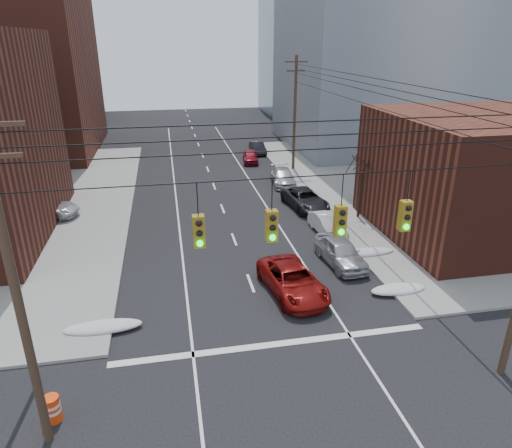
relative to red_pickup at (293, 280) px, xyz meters
name	(u,v)px	position (x,y,z in m)	size (l,w,h in m)	color
sidewalk_ne	(500,178)	(25.04, 16.43, -0.66)	(40.00, 40.00, 0.15)	gray
building_brick_far	(24,81)	(-27.96, 63.43, 5.26)	(22.00, 18.00, 12.00)	#4F2017
building_office	(385,38)	(20.04, 33.43, 11.76)	(22.00, 20.00, 25.00)	gray
building_glass	(326,48)	(22.04, 59.43, 10.26)	(20.00, 18.00, 22.00)	gray
building_storefront	(506,175)	(16.04, 5.43, 3.26)	(16.00, 12.00, 8.00)	#4F2017
utility_pole_left	(15,288)	(-10.46, -7.57, 5.05)	(2.20, 0.28, 11.00)	#473323
utility_pole_far	(295,112)	(6.54, 23.43, 5.05)	(2.20, 0.28, 11.00)	#473323
traffic_signals	(307,221)	(-1.86, -7.60, 6.43)	(17.00, 0.42, 2.02)	black
street_light	(10,253)	(-11.46, -4.57, 4.80)	(0.44, 0.44, 9.32)	gray
bare_tree	(360,189)	(7.63, 9.42, 1.58)	(2.09, 2.20, 4.93)	black
snow_nw	(103,327)	(-9.36, -1.57, -0.53)	(3.50, 1.08, 0.42)	silver
snow_ne	(398,289)	(5.44, -1.07, -0.53)	(3.00, 1.08, 0.42)	silver
snow_east_far	(363,253)	(5.44, 3.43, -0.53)	(4.00, 1.08, 0.42)	silver
red_pickup	(293,280)	(0.00, 0.00, 0.00)	(2.45, 5.31, 1.48)	maroon
parked_car_a	(341,252)	(3.67, 2.69, 0.04)	(1.83, 4.55, 1.55)	#B1B1B6
parked_car_b	(328,225)	(4.44, 7.14, -0.07)	(1.41, 4.03, 1.33)	silver
parked_car_c	(305,199)	(4.44, 12.37, -0.01)	(2.42, 5.24, 1.46)	black
parked_car_d	(283,177)	(4.30, 18.83, -0.04)	(1.96, 4.82, 1.40)	#B5B6BA
parked_car_e	(250,156)	(2.84, 27.27, -0.07)	(1.58, 3.94, 1.34)	maroon
parked_car_f	(258,148)	(4.44, 31.23, -0.08)	(1.39, 3.99, 1.31)	black
lot_car_b	(45,208)	(-15.06, 13.90, 0.10)	(2.29, 4.96, 1.38)	silver
lot_car_c	(1,204)	(-18.42, 15.24, 0.15)	(2.08, 5.11, 1.48)	black
lot_car_d	(7,188)	(-19.30, 19.75, 0.08)	(1.57, 3.91, 1.33)	#ACACB1
construction_barrel	(52,409)	(-10.46, -6.71, -0.23)	(0.74, 0.74, 0.99)	#FD3F0D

